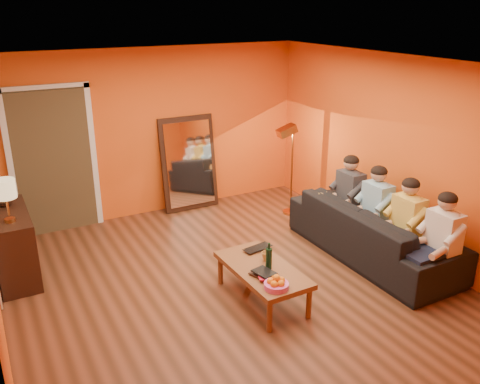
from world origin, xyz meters
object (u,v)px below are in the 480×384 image
person_mid_right (376,210)px  tumbler (266,256)px  laptop (260,250)px  table_lamp (7,201)px  mirror_frame (189,163)px  coffee_table (262,284)px  sideboard (13,245)px  person_mid_left (407,225)px  wine_bottle (269,256)px  floor_lamp (292,171)px  vase (4,198)px  dog (328,218)px  person_far_left (442,242)px  sofa (372,231)px  person_far_right (350,197)px

person_mid_right → tumbler: (-1.85, -0.22, -0.14)m
laptop → table_lamp: bearing=144.0°
mirror_frame → tumbler: bearing=-95.3°
coffee_table → mirror_frame: bearing=81.6°
mirror_frame → sideboard: bearing=-158.8°
person_mid_left → laptop: (-1.79, 0.56, -0.18)m
laptop → wine_bottle: bearing=-117.7°
floor_lamp → person_mid_left: 2.21m
person_mid_right → tumbler: person_mid_right is taller
sideboard → vase: bearing=90.0°
tumbler → wine_bottle: bearing=-112.4°
wine_bottle → laptop: bearing=72.0°
coffee_table → dog: 1.80m
coffee_table → person_far_left: size_ratio=1.00×
person_mid_right → mirror_frame: bearing=120.6°
person_far_left → mirror_frame: bearing=112.7°
dog → vase: bearing=164.9°
mirror_frame → coffee_table: mirror_frame is taller
laptop → vase: (-2.58, 1.83, 0.51)m
person_mid_left → floor_lamp: bearing=96.8°
table_lamp → person_far_left: 5.01m
laptop → person_far_left: bearing=-41.6°
sofa → laptop: size_ratio=6.79×
table_lamp → wine_bottle: bearing=-34.3°
sideboard → dog: 4.12m
mirror_frame → sideboard: size_ratio=1.29×
person_far_left → dog: bearing=103.6°
wine_bottle → dog: bearing=30.5°
sideboard → floor_lamp: bearing=0.7°
coffee_table → person_mid_right: 2.03m
sideboard → tumbler: (2.52, -1.81, 0.05)m
floor_lamp → wine_bottle: (-1.65, -2.03, -0.14)m
table_lamp → person_far_left: table_lamp is taller
floor_lamp → vase: bearing=-176.3°
person_mid_left → wine_bottle: size_ratio=3.94×
floor_lamp → wine_bottle: 2.62m
table_lamp → tumbler: table_lamp is taller
table_lamp → person_mid_left: (4.37, -1.84, -0.49)m
floor_lamp → person_far_right: bearing=-70.1°
wine_bottle → vase: size_ratio=1.56×
floor_lamp → person_mid_left: (0.26, -2.19, -0.11)m
mirror_frame → table_lamp: size_ratio=2.98×
tumbler → person_mid_left: bearing=-10.2°
sofa → laptop: sofa is taller
person_mid_right → laptop: size_ratio=3.33×
sideboard → person_mid_right: bearing=-20.0°
sofa → laptop: bearing=86.1°
mirror_frame → wine_bottle: 3.08m
tumbler → laptop: tumbler is taller
person_mid_right → laptop: person_mid_right is taller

